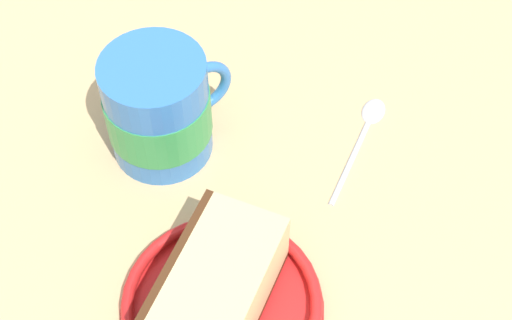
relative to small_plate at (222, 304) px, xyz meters
The scene contains 5 objects.
ground_plane 4.98cm from the small_plate, 21.51° to the left, with size 122.19×122.19×2.08cm, color tan.
small_plate is the anchor object (origin of this frame).
cake_slice 2.56cm from the small_plate, 64.80° to the left, with size 13.05×10.76×5.34cm.
tea_mug 16.68cm from the small_plate, 16.75° to the left, with size 8.62×10.47×9.77cm.
teaspoon 20.96cm from the small_plate, 37.71° to the right, with size 11.62×6.58×0.80cm.
Camera 1 is at (-29.16, -3.09, 51.84)cm, focal length 53.70 mm.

